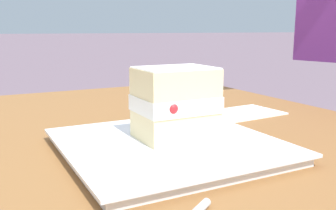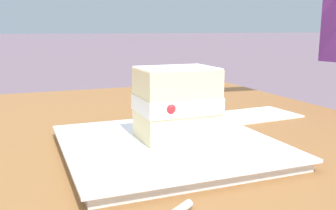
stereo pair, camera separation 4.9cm
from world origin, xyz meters
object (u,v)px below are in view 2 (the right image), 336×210
object	(u,v)px
patio_table	(33,205)
paper_napkin	(255,115)
dessert_plate	(168,146)
cake_slice	(176,103)

from	to	relation	value
patio_table	paper_napkin	size ratio (longest dim) A/B	7.40
dessert_plate	paper_napkin	bearing A→B (deg)	-148.71
cake_slice	paper_napkin	bearing A→B (deg)	-148.59
cake_slice	paper_napkin	size ratio (longest dim) A/B	0.64
cake_slice	patio_table	bearing A→B (deg)	-40.15
patio_table	paper_napkin	distance (m)	0.42
dessert_plate	paper_napkin	size ratio (longest dim) A/B	1.70
dessert_plate	cake_slice	distance (m)	0.06
dessert_plate	paper_napkin	xyz separation A→B (m)	(-0.23, -0.14, -0.01)
patio_table	dessert_plate	size ratio (longest dim) A/B	4.34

